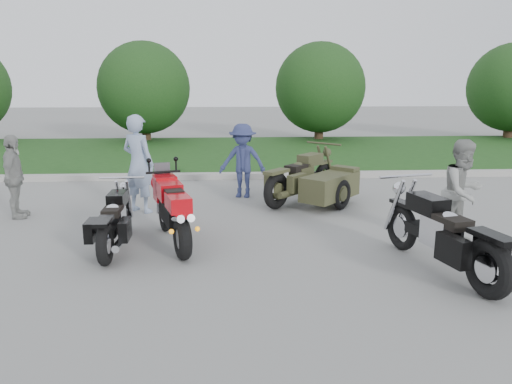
{
  "coord_description": "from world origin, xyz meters",
  "views": [
    {
      "loc": [
        0.26,
        -6.78,
        2.55
      ],
      "look_at": [
        0.7,
        0.9,
        0.8
      ],
      "focal_mm": 35.0,
      "sensor_mm": 36.0,
      "label": 1
    }
  ],
  "objects": [
    {
      "name": "person_stripe",
      "position": [
        -1.46,
        2.81,
        0.95
      ],
      "size": [
        0.83,
        0.75,
        1.9
      ],
      "primitive_type": "imported",
      "rotation": [
        0.0,
        0.0,
        2.6
      ],
      "color": "#8DA0C0",
      "rests_on": "ground"
    },
    {
      "name": "person_denim",
      "position": [
        0.58,
        3.93,
        0.81
      ],
      "size": [
        1.16,
        0.85,
        1.61
      ],
      "primitive_type": "imported",
      "rotation": [
        0.0,
        0.0,
        -0.27
      ],
      "color": "navy",
      "rests_on": "ground"
    },
    {
      "name": "cruiser_right",
      "position": [
        3.13,
        -0.65,
        0.5
      ],
      "size": [
        0.85,
        2.5,
        0.98
      ],
      "rotation": [
        0.0,
        0.0,
        0.24
      ],
      "color": "black",
      "rests_on": "ground"
    },
    {
      "name": "person_back",
      "position": [
        -3.69,
        2.5,
        0.78
      ],
      "size": [
        0.49,
        0.95,
        1.56
      ],
      "primitive_type": "imported",
      "rotation": [
        0.0,
        0.0,
        1.7
      ],
      "color": "gray",
      "rests_on": "ground"
    },
    {
      "name": "cruiser_left",
      "position": [
        -1.47,
        0.58,
        0.41
      ],
      "size": [
        0.37,
        2.11,
        0.81
      ],
      "rotation": [
        0.0,
        0.0,
        0.02
      ],
      "color": "black",
      "rests_on": "ground"
    },
    {
      "name": "ground",
      "position": [
        0.0,
        0.0,
        0.0
      ],
      "size": [
        80.0,
        80.0,
        0.0
      ],
      "primitive_type": "plane",
      "color": "gray",
      "rests_on": "ground"
    },
    {
      "name": "sportbike_red",
      "position": [
        -0.61,
        0.74,
        0.59
      ],
      "size": [
        0.81,
        2.05,
        1.0
      ],
      "rotation": [
        0.0,
        0.0,
        0.29
      ],
      "color": "black",
      "rests_on": "ground"
    },
    {
      "name": "cruiser_sidecar",
      "position": [
        2.08,
        3.15,
        0.45
      ],
      "size": [
        2.1,
        2.28,
        0.97
      ],
      "rotation": [
        0.0,
        0.0,
        -0.73
      ],
      "color": "black",
      "rests_on": "ground"
    },
    {
      "name": "tree_mid_right",
      "position": [
        4.0,
        13.5,
        2.19
      ],
      "size": [
        3.6,
        3.6,
        4.0
      ],
      "color": "#3F2B1C",
      "rests_on": "ground"
    },
    {
      "name": "person_grey",
      "position": [
        3.91,
        0.61,
        0.82
      ],
      "size": [
        0.99,
        0.91,
        1.65
      ],
      "primitive_type": "imported",
      "rotation": [
        0.0,
        0.0,
        0.44
      ],
      "color": "gray",
      "rests_on": "ground"
    },
    {
      "name": "curb",
      "position": [
        0.0,
        6.0,
        0.07
      ],
      "size": [
        60.0,
        0.3,
        0.15
      ],
      "primitive_type": "cube",
      "color": "#A5A29B",
      "rests_on": "ground"
    },
    {
      "name": "tree_mid_left",
      "position": [
        -3.0,
        13.5,
        2.19
      ],
      "size": [
        3.6,
        3.6,
        4.0
      ],
      "color": "#3F2B1C",
      "rests_on": "ground"
    },
    {
      "name": "grass_strip",
      "position": [
        0.0,
        10.15,
        0.07
      ],
      "size": [
        60.0,
        8.0,
        0.14
      ],
      "primitive_type": "cube",
      "color": "#2B5D20",
      "rests_on": "ground"
    }
  ]
}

